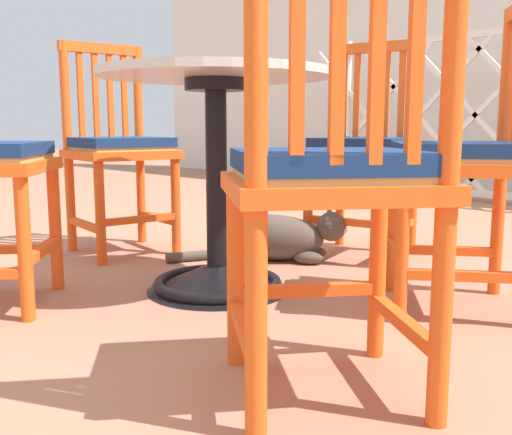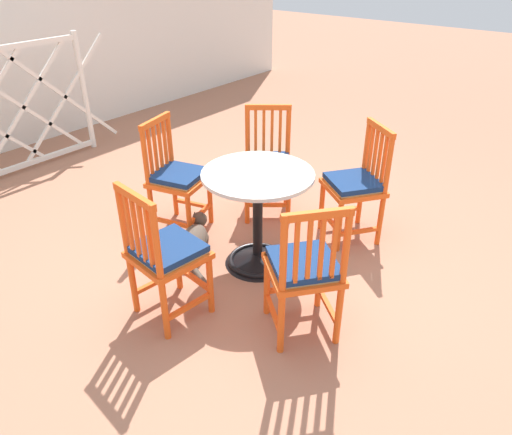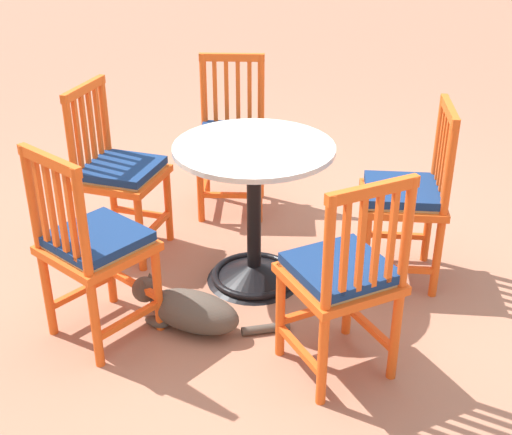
{
  "view_description": "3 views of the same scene",
  "coord_description": "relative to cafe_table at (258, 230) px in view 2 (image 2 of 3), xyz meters",
  "views": [
    {
      "loc": [
        1.56,
        -1.22,
        0.55
      ],
      "look_at": [
        0.12,
        0.17,
        0.24
      ],
      "focal_mm": 41.4,
      "sensor_mm": 36.0,
      "label": 1
    },
    {
      "loc": [
        -2.22,
        -1.76,
        2.07
      ],
      "look_at": [
        0.16,
        0.12,
        0.31
      ],
      "focal_mm": 33.73,
      "sensor_mm": 36.0,
      "label": 2
    },
    {
      "loc": [
        -2.42,
        1.7,
        1.91
      ],
      "look_at": [
        0.12,
        -0.01,
        0.32
      ],
      "focal_mm": 48.67,
      "sensor_mm": 36.0,
      "label": 3
    }
  ],
  "objects": [
    {
      "name": "orange_chair_tucked_in",
      "position": [
        0.66,
        0.41,
        0.16
      ],
      "size": [
        0.56,
        0.56,
        0.91
      ],
      "color": "#EA5619",
      "rests_on": "ground_plane"
    },
    {
      "name": "orange_chair_facing_out",
      "position": [
        -0.38,
        -0.64,
        0.16
      ],
      "size": [
        0.56,
        0.56,
        0.91
      ],
      "color": "#EA5619",
      "rests_on": "ground_plane"
    },
    {
      "name": "orange_chair_by_planter",
      "position": [
        -0.77,
        0.1,
        0.16
      ],
      "size": [
        0.45,
        0.45,
        0.91
      ],
      "color": "#EA5619",
      "rests_on": "ground_plane"
    },
    {
      "name": "tabby_cat",
      "position": [
        -0.16,
        0.48,
        -0.19
      ],
      "size": [
        0.54,
        0.57,
        0.23
      ],
      "color": "#4C4238",
      "rests_on": "ground_plane"
    },
    {
      "name": "cafe_table",
      "position": [
        0.0,
        0.0,
        0.0
      ],
      "size": [
        0.76,
        0.76,
        0.73
      ],
      "color": "black",
      "rests_on": "ground_plane"
    },
    {
      "name": "orange_chair_at_corner",
      "position": [
        0.76,
        -0.35,
        0.16
      ],
      "size": [
        0.56,
        0.56,
        0.91
      ],
      "color": "#EA5619",
      "rests_on": "ground_plane"
    },
    {
      "name": "orange_chair_near_fence",
      "position": [
        0.01,
        0.81,
        0.16
      ],
      "size": [
        0.49,
        0.49,
        0.91
      ],
      "color": "#EA5619",
      "rests_on": "ground_plane"
    },
    {
      "name": "ground_plane",
      "position": [
        -0.07,
        -0.04,
        -0.28
      ],
      "size": [
        24.0,
        24.0,
        0.0
      ],
      "primitive_type": "plane",
      "color": "#A36B51"
    }
  ]
}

